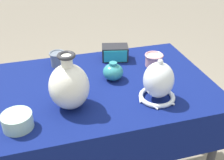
{
  "coord_description": "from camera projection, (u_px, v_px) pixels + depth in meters",
  "views": [
    {
      "loc": [
        -0.31,
        -1.24,
        1.58
      ],
      "look_at": [
        0.01,
        -0.13,
        0.88
      ],
      "focal_mm": 45.0,
      "sensor_mm": 36.0,
      "label": 1
    }
  ],
  "objects": [
    {
      "name": "display_table",
      "position": [
        105.0,
        98.0,
        1.53
      ],
      "size": [
        1.15,
        0.79,
        0.78
      ],
      "color": "#38383D",
      "rests_on": "ground_plane"
    },
    {
      "name": "mosaic_tile_box",
      "position": [
        115.0,
        53.0,
        1.72
      ],
      "size": [
        0.18,
        0.14,
        0.09
      ],
      "rotation": [
        0.0,
        0.0,
        -0.23
      ],
      "color": "#232328",
      "rests_on": "display_table"
    },
    {
      "name": "pot_squat_celadon",
      "position": [
        17.0,
        121.0,
        1.18
      ],
      "size": [
        0.13,
        0.13,
        0.07
      ],
      "primitive_type": "cylinder",
      "color": "#A8CCB7",
      "rests_on": "display_table"
    },
    {
      "name": "vase_dome_bell",
      "position": [
        158.0,
        83.0,
        1.33
      ],
      "size": [
        0.19,
        0.18,
        0.22
      ],
      "color": "white",
      "rests_on": "display_table"
    },
    {
      "name": "jar_round_teal",
      "position": [
        113.0,
        72.0,
        1.52
      ],
      "size": [
        0.11,
        0.11,
        0.1
      ],
      "color": "teal",
      "rests_on": "display_table"
    },
    {
      "name": "cup_wide_slate",
      "position": [
        58.0,
        58.0,
        1.65
      ],
      "size": [
        0.1,
        0.1,
        0.09
      ],
      "color": "slate",
      "rests_on": "display_table"
    },
    {
      "name": "cup_wide_rose",
      "position": [
        154.0,
        59.0,
        1.66
      ],
      "size": [
        0.11,
        0.11,
        0.07
      ],
      "color": "#D19399",
      "rests_on": "display_table"
    },
    {
      "name": "vase_tall_bulbous",
      "position": [
        69.0,
        86.0,
        1.27
      ],
      "size": [
        0.19,
        0.19,
        0.27
      ],
      "color": "white",
      "rests_on": "display_table"
    }
  ]
}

